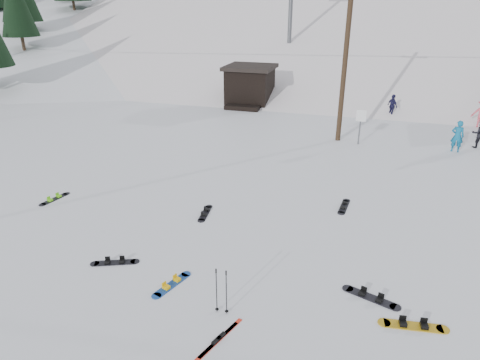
% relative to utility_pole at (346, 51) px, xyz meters
% --- Properties ---
extents(ground, '(200.00, 200.00, 0.00)m').
position_rel_utility_pole_xyz_m(ground, '(-2.00, -14.00, -4.68)').
color(ground, white).
rests_on(ground, ground).
extents(ski_slope, '(60.00, 85.24, 65.97)m').
position_rel_utility_pole_xyz_m(ski_slope, '(-2.00, 41.00, -16.68)').
color(ski_slope, white).
rests_on(ski_slope, ground).
extents(ridge_left, '(47.54, 95.03, 58.38)m').
position_rel_utility_pole_xyz_m(ridge_left, '(-38.00, 34.00, -15.68)').
color(ridge_left, white).
rests_on(ridge_left, ground).
extents(treeline_left, '(20.00, 64.00, 10.00)m').
position_rel_utility_pole_xyz_m(treeline_left, '(-36.00, 26.00, -4.68)').
color(treeline_left, black).
rests_on(treeline_left, ground).
extents(treeline_crest, '(50.00, 6.00, 10.00)m').
position_rel_utility_pole_xyz_m(treeline_crest, '(-2.00, 72.00, -4.68)').
color(treeline_crest, black).
rests_on(treeline_crest, ski_slope).
extents(utility_pole, '(2.00, 0.26, 9.00)m').
position_rel_utility_pole_xyz_m(utility_pole, '(0.00, 0.00, 0.00)').
color(utility_pole, '#3A2819').
rests_on(utility_pole, ground).
extents(trail_sign, '(0.50, 0.09, 1.85)m').
position_rel_utility_pole_xyz_m(trail_sign, '(1.10, -0.42, -3.41)').
color(trail_sign, '#595B60').
rests_on(trail_sign, ground).
extents(lift_hut, '(3.40, 4.10, 2.75)m').
position_rel_utility_pole_xyz_m(lift_hut, '(-7.00, 6.94, -3.32)').
color(lift_hut, black).
rests_on(lift_hut, ground).
extents(hero_snowboard, '(0.62, 1.37, 0.10)m').
position_rel_utility_pole_xyz_m(hero_snowboard, '(-3.09, -14.39, -4.66)').
color(hero_snowboard, '#1847A0').
rests_on(hero_snowboard, ground).
extents(hero_skis, '(0.65, 1.62, 0.09)m').
position_rel_utility_pole_xyz_m(hero_skis, '(-1.19, -15.93, -4.66)').
color(hero_skis, red).
rests_on(hero_skis, ground).
extents(ski_poles, '(0.34, 0.09, 1.24)m').
position_rel_utility_pole_xyz_m(ski_poles, '(-1.43, -15.01, -4.04)').
color(ski_poles, black).
rests_on(ski_poles, ground).
extents(board_scatter_a, '(1.33, 0.71, 0.10)m').
position_rel_utility_pole_xyz_m(board_scatter_a, '(-5.14, -13.93, -4.66)').
color(board_scatter_a, black).
rests_on(board_scatter_a, ground).
extents(board_scatter_b, '(0.39, 1.36, 0.10)m').
position_rel_utility_pole_xyz_m(board_scatter_b, '(-3.75, -10.24, -4.66)').
color(board_scatter_b, black).
rests_on(board_scatter_b, ground).
extents(board_scatter_c, '(0.48, 1.36, 0.10)m').
position_rel_utility_pole_xyz_m(board_scatter_c, '(-9.74, -10.85, -4.66)').
color(board_scatter_c, black).
rests_on(board_scatter_c, ground).
extents(board_scatter_d, '(1.49, 0.71, 0.11)m').
position_rel_utility_pole_xyz_m(board_scatter_d, '(2.08, -13.37, -4.65)').
color(board_scatter_d, black).
rests_on(board_scatter_d, ground).
extents(board_scatter_e, '(1.62, 0.48, 0.11)m').
position_rel_utility_pole_xyz_m(board_scatter_e, '(3.06, -14.15, -4.65)').
color(board_scatter_e, gold).
rests_on(board_scatter_e, ground).
extents(board_scatter_f, '(0.37, 1.41, 0.10)m').
position_rel_utility_pole_xyz_m(board_scatter_f, '(0.99, -8.21, -4.66)').
color(board_scatter_f, black).
rests_on(board_scatter_f, ground).
extents(skier_teal, '(0.64, 0.47, 1.61)m').
position_rel_utility_pole_xyz_m(skier_teal, '(5.82, -0.20, -3.87)').
color(skier_teal, '#0E6490').
rests_on(skier_teal, ground).
extents(skier_dark, '(0.80, 0.67, 1.50)m').
position_rel_utility_pole_xyz_m(skier_dark, '(7.00, 0.85, -3.93)').
color(skier_dark, black).
rests_on(skier_dark, ground).
extents(skier_navy, '(0.82, 0.92, 1.49)m').
position_rel_utility_pole_xyz_m(skier_navy, '(2.86, 5.95, -3.94)').
color(skier_navy, '#1A183D').
rests_on(skier_navy, ground).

